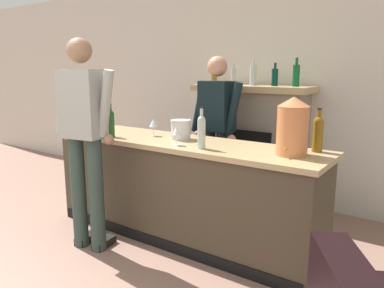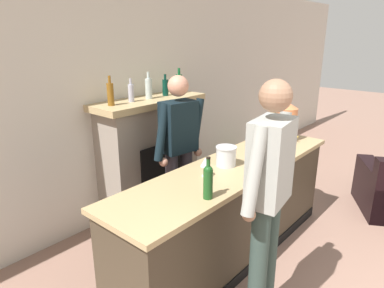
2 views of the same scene
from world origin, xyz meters
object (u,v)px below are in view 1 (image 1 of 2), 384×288
at_px(ice_bucket_steel, 181,130).
at_px(wine_glass_mid_counter, 176,131).
at_px(wine_glass_front_right, 153,123).
at_px(person_bartender, 216,130).
at_px(copper_dispenser, 293,126).
at_px(wine_bottle_riesling_slim, 201,131).
at_px(person_customer, 84,136).
at_px(fireplace_stone, 251,144).
at_px(wine_bottle_rose_blush, 111,122).
at_px(wine_bottle_chardonnay_pale, 318,132).

relative_size(ice_bucket_steel, wine_glass_mid_counter, 1.14).
bearing_deg(wine_glass_front_right, ice_bucket_steel, 2.50).
xyz_separation_m(person_bartender, copper_dispenser, (1.07, -0.66, 0.22)).
bearing_deg(wine_glass_mid_counter, ice_bucket_steel, 119.13).
height_order(copper_dispenser, wine_bottle_riesling_slim, copper_dispenser).
relative_size(copper_dispenser, ice_bucket_steel, 2.29).
xyz_separation_m(person_customer, wine_glass_mid_counter, (0.65, 0.45, 0.04)).
relative_size(fireplace_stone, wine_bottle_rose_blush, 5.32).
bearing_deg(copper_dispenser, wine_bottle_riesling_slim, -164.14).
relative_size(fireplace_stone, copper_dispenser, 3.86).
distance_m(fireplace_stone, ice_bucket_steel, 1.25).
distance_m(fireplace_stone, wine_bottle_rose_blush, 1.72).
xyz_separation_m(person_bartender, wine_glass_front_right, (-0.34, -0.62, 0.12)).
bearing_deg(wine_bottle_riesling_slim, fireplace_stone, 99.57).
bearing_deg(wine_bottle_chardonnay_pale, fireplace_stone, 136.13).
xyz_separation_m(copper_dispenser, ice_bucket_steel, (-1.09, 0.05, -0.13)).
distance_m(fireplace_stone, wine_glass_mid_counter, 1.50).
xyz_separation_m(person_customer, wine_glass_front_right, (0.18, 0.69, 0.04)).
xyz_separation_m(person_bartender, wine_glass_mid_counter, (0.12, -0.86, 0.12)).
xyz_separation_m(fireplace_stone, wine_bottle_chardonnay_pale, (1.06, -1.02, 0.39)).
height_order(wine_bottle_rose_blush, wine_bottle_riesling_slim, wine_bottle_riesling_slim).
distance_m(fireplace_stone, copper_dispenser, 1.63).
bearing_deg(copper_dispenser, wine_glass_mid_counter, -167.77).
xyz_separation_m(person_customer, person_bartender, (0.53, 1.31, -0.08)).
height_order(person_bartender, wine_bottle_riesling_slim, person_bartender).
bearing_deg(wine_glass_mid_counter, wine_bottle_riesling_slim, 1.82).
distance_m(copper_dispenser, ice_bucket_steel, 1.09).
bearing_deg(ice_bucket_steel, copper_dispenser, -2.59).
bearing_deg(person_customer, copper_dispenser, 22.38).
relative_size(fireplace_stone, wine_bottle_riesling_slim, 4.95).
relative_size(wine_bottle_riesling_slim, wine_glass_front_right, 2.04).
xyz_separation_m(person_customer, wine_bottle_chardonnay_pale, (1.72, 0.89, 0.07)).
relative_size(person_customer, wine_glass_mid_counter, 10.84).
height_order(fireplace_stone, wine_glass_mid_counter, fireplace_stone).
distance_m(ice_bucket_steel, wine_glass_front_right, 0.32).
xyz_separation_m(ice_bucket_steel, wine_bottle_riesling_slim, (0.39, -0.25, 0.06)).
bearing_deg(wine_bottle_chardonnay_pale, wine_glass_mid_counter, -157.83).
bearing_deg(wine_glass_front_right, fireplace_stone, 68.83).
bearing_deg(ice_bucket_steel, person_customer, -125.70).
bearing_deg(person_customer, ice_bucket_steel, 54.30).
height_order(copper_dispenser, wine_bottle_rose_blush, copper_dispenser).
bearing_deg(person_bartender, wine_bottle_riesling_slim, -66.39).
relative_size(person_customer, person_bartender, 1.07).
xyz_separation_m(fireplace_stone, wine_glass_front_right, (-0.47, -1.22, 0.36)).
xyz_separation_m(fireplace_stone, copper_dispenser, (0.94, -1.25, 0.45)).
bearing_deg(wine_glass_front_right, copper_dispenser, -1.43).
height_order(wine_bottle_riesling_slim, wine_glass_mid_counter, wine_bottle_riesling_slim).
bearing_deg(wine_glass_mid_counter, person_bartender, 98.00).
bearing_deg(person_bartender, wine_bottle_chardonnay_pale, -19.67).
height_order(fireplace_stone, person_customer, person_customer).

